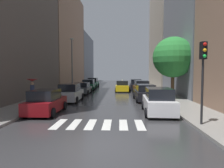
% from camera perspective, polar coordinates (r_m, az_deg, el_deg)
% --- Properties ---
extents(ground_plane, '(28.00, 72.00, 0.04)m').
position_cam_1_polar(ground_plane, '(31.58, 0.07, -1.81)').
color(ground_plane, '#2F2F31').
extents(sidewalk_left, '(3.00, 72.00, 0.15)m').
position_cam_1_polar(sidewalk_left, '(32.45, -11.48, -1.57)').
color(sidewalk_left, gray).
rests_on(sidewalk_left, ground).
extents(sidewalk_right, '(3.00, 72.00, 0.15)m').
position_cam_1_polar(sidewalk_right, '(32.00, 11.79, -1.65)').
color(sidewalk_right, gray).
rests_on(sidewalk_right, ground).
extents(crosswalk_stripes, '(4.95, 2.20, 0.01)m').
position_cam_1_polar(crosswalk_stripes, '(11.11, -3.81, -11.58)').
color(crosswalk_stripes, silver).
rests_on(crosswalk_stripes, ground).
extents(building_left_mid, '(6.00, 20.87, 19.62)m').
position_cam_1_polar(building_left_mid, '(42.62, -14.81, 12.70)').
color(building_left_mid, '#8C6B56').
rests_on(building_left_mid, ground).
extents(building_left_far, '(6.00, 18.64, 13.79)m').
position_cam_1_polar(building_left_far, '(61.59, -9.32, 7.16)').
color(building_left_far, slate).
rests_on(building_left_far, ground).
extents(building_right_mid, '(6.00, 12.52, 13.96)m').
position_cam_1_polar(building_right_mid, '(27.33, 23.81, 11.79)').
color(building_right_mid, slate).
rests_on(building_right_mid, ground).
extents(building_right_far, '(6.00, 13.57, 22.18)m').
position_cam_1_polar(building_right_far, '(41.30, 16.47, 14.79)').
color(building_right_far, '#9E9384').
rests_on(building_right_far, ground).
extents(parked_car_left_nearest, '(2.05, 4.08, 1.67)m').
position_cam_1_polar(parked_car_left_nearest, '(14.51, -18.61, -5.07)').
color(parked_car_left_nearest, maroon).
rests_on(parked_car_left_nearest, ground).
extents(parked_car_left_second, '(2.12, 4.18, 1.76)m').
position_cam_1_polar(parked_car_left_second, '(19.92, -12.02, -2.58)').
color(parked_car_left_second, '#B2B7BF').
rests_on(parked_car_left_second, ground).
extents(parked_car_left_third, '(2.18, 4.20, 1.53)m').
position_cam_1_polar(parked_car_left_third, '(26.53, -8.55, -1.25)').
color(parked_car_left_third, '#474C51').
rests_on(parked_car_left_third, ground).
extents(parked_car_left_fourth, '(2.18, 4.48, 1.72)m').
position_cam_1_polar(parked_car_left_fourth, '(31.95, -6.75, -0.30)').
color(parked_car_left_fourth, '#0C4C2D').
rests_on(parked_car_left_fourth, ground).
extents(parked_car_left_fifth, '(2.09, 4.48, 1.78)m').
position_cam_1_polar(parked_car_left_fifth, '(38.31, -5.53, 0.37)').
color(parked_car_left_fifth, '#0C4C2D').
rests_on(parked_car_left_fifth, ground).
extents(parked_car_right_nearest, '(2.26, 4.49, 1.80)m').
position_cam_1_polar(parked_car_right_nearest, '(14.13, 13.30, -4.98)').
color(parked_car_right_nearest, silver).
rests_on(parked_car_right_nearest, ground).
extents(parked_car_right_second, '(2.18, 4.60, 1.66)m').
position_cam_1_polar(parked_car_right_second, '(20.15, 9.52, -2.60)').
color(parked_car_right_second, black).
rests_on(parked_car_right_second, ground).
extents(parked_car_right_third, '(2.09, 4.55, 1.81)m').
position_cam_1_polar(parked_car_right_third, '(25.72, 8.50, -1.14)').
color(parked_car_right_third, brown).
rests_on(parked_car_right_third, ground).
extents(parked_car_right_fourth, '(2.11, 4.79, 1.76)m').
position_cam_1_polar(parked_car_right_fourth, '(31.71, 6.88, -0.29)').
color(parked_car_right_fourth, black).
rests_on(parked_car_right_fourth, ground).
extents(taxi_midroad, '(2.11, 4.54, 1.81)m').
position_cam_1_polar(taxi_midroad, '(29.42, 2.97, -0.67)').
color(taxi_midroad, yellow).
rests_on(taxi_midroad, ground).
extents(pedestrian_near_tree, '(1.01, 1.01, 2.13)m').
position_cam_1_polar(pedestrian_near_tree, '(18.82, -22.09, -0.44)').
color(pedestrian_near_tree, navy).
rests_on(pedestrian_near_tree, sidewalk_left).
extents(street_tree_right, '(4.26, 4.26, 6.43)m').
position_cam_1_polar(street_tree_right, '(21.82, 17.27, 7.38)').
color(street_tree_right, '#513823').
rests_on(street_tree_right, sidewalk_right).
extents(traffic_light_right_corner, '(0.30, 0.42, 4.30)m').
position_cam_1_polar(traffic_light_right_corner, '(11.24, 24.88, 5.17)').
color(traffic_light_right_corner, black).
rests_on(traffic_light_right_corner, sidewalk_right).
extents(lamp_post_left, '(0.60, 0.28, 7.50)m').
position_cam_1_polar(lamp_post_left, '(28.49, -11.51, 6.52)').
color(lamp_post_left, '#595B60').
rests_on(lamp_post_left, sidewalk_left).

